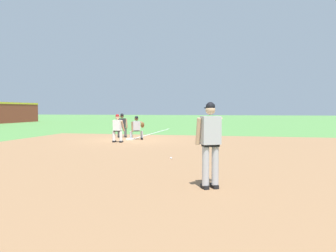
% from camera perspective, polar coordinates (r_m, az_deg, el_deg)
% --- Properties ---
extents(ground_plane, '(160.00, 160.00, 0.00)m').
position_cam_1_polar(ground_plane, '(18.41, -6.60, -2.42)').
color(ground_plane, '#518942').
extents(infield_dirt_patch, '(18.00, 18.00, 0.01)m').
position_cam_1_polar(infield_dirt_patch, '(12.70, -2.74, -4.78)').
color(infield_dirt_patch, '#936B47').
rests_on(infield_dirt_patch, ground).
extents(foul_line_stripe, '(10.63, 0.10, 0.00)m').
position_cam_1_polar(foul_line_stripe, '(23.49, -2.45, -1.23)').
color(foul_line_stripe, white).
rests_on(foul_line_stripe, ground).
extents(first_base_bag, '(0.38, 0.38, 0.09)m').
position_cam_1_polar(first_base_bag, '(18.40, -6.60, -2.28)').
color(first_base_bag, white).
rests_on(first_base_bag, ground).
extents(baseball, '(0.07, 0.07, 0.07)m').
position_cam_1_polar(baseball, '(11.24, 0.53, -5.62)').
color(baseball, white).
rests_on(baseball, ground).
extents(pitcher, '(0.83, 0.59, 1.86)m').
position_cam_1_polar(pitcher, '(7.06, 7.41, -2.35)').
color(pitcher, black).
rests_on(pitcher, ground).
extents(first_baseman, '(0.84, 0.99, 1.34)m').
position_cam_1_polar(first_baseman, '(18.46, -5.43, -0.12)').
color(first_baseman, black).
rests_on(first_baseman, ground).
extents(baserunner, '(0.48, 0.62, 1.46)m').
position_cam_1_polar(baserunner, '(17.00, -8.80, -0.19)').
color(baserunner, black).
rests_on(baserunner, ground).
extents(umpire, '(0.61, 0.67, 1.46)m').
position_cam_1_polar(umpire, '(20.00, -8.00, 0.27)').
color(umpire, black).
rests_on(umpire, ground).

